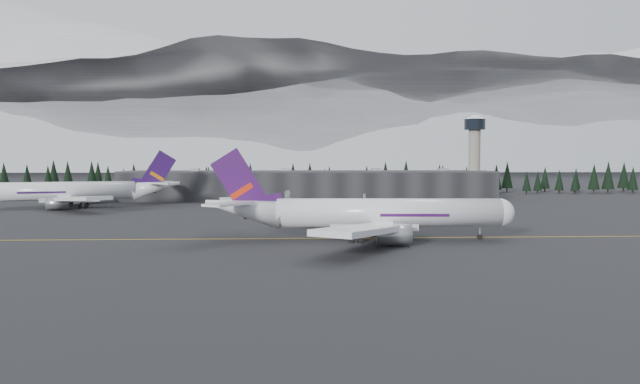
{
  "coord_description": "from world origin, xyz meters",
  "views": [
    {
      "loc": [
        -6.87,
        -126.47,
        17.12
      ],
      "look_at": [
        0.0,
        20.0,
        9.0
      ],
      "focal_mm": 32.0,
      "sensor_mm": 36.0,
      "label": 1
    }
  ],
  "objects_px": {
    "terminal": "(309,185)",
    "control_tower": "(474,147)",
    "jet_parked": "(79,191)",
    "gse_vehicle_a": "(288,202)",
    "jet_main": "(361,214)",
    "gse_vehicle_b": "(365,202)"
  },
  "relations": [
    {
      "from": "gse_vehicle_a",
      "to": "gse_vehicle_b",
      "type": "distance_m",
      "value": 30.92
    },
    {
      "from": "terminal",
      "to": "gse_vehicle_a",
      "type": "xyz_separation_m",
      "value": [
        -9.17,
        -23.92,
        -5.58
      ]
    },
    {
      "from": "control_tower",
      "to": "terminal",
      "type": "bearing_deg",
      "value": -177.71
    },
    {
      "from": "jet_parked",
      "to": "gse_vehicle_a",
      "type": "xyz_separation_m",
      "value": [
        75.69,
        16.87,
        -5.23
      ]
    },
    {
      "from": "terminal",
      "to": "control_tower",
      "type": "relative_size",
      "value": 4.24
    },
    {
      "from": "terminal",
      "to": "gse_vehicle_b",
      "type": "relative_size",
      "value": 40.28
    },
    {
      "from": "terminal",
      "to": "jet_main",
      "type": "xyz_separation_m",
      "value": [
        7.78,
        -128.88,
        -0.7
      ]
    },
    {
      "from": "jet_main",
      "to": "gse_vehicle_a",
      "type": "relative_size",
      "value": 13.01
    },
    {
      "from": "control_tower",
      "to": "jet_parked",
      "type": "distance_m",
      "value": 166.66
    },
    {
      "from": "jet_main",
      "to": "gse_vehicle_a",
      "type": "height_order",
      "value": "jet_main"
    },
    {
      "from": "jet_parked",
      "to": "gse_vehicle_a",
      "type": "distance_m",
      "value": 77.72
    },
    {
      "from": "terminal",
      "to": "control_tower",
      "type": "xyz_separation_m",
      "value": [
        75.0,
        3.0,
        17.11
      ]
    },
    {
      "from": "jet_main",
      "to": "gse_vehicle_b",
      "type": "distance_m",
      "value": 101.99
    },
    {
      "from": "jet_parked",
      "to": "control_tower",
      "type": "bearing_deg",
      "value": 177.95
    },
    {
      "from": "jet_main",
      "to": "gse_vehicle_b",
      "type": "xyz_separation_m",
      "value": [
        13.71,
        100.94,
        -4.93
      ]
    },
    {
      "from": "jet_parked",
      "to": "gse_vehicle_a",
      "type": "bearing_deg",
      "value": 175.19
    },
    {
      "from": "terminal",
      "to": "jet_parked",
      "type": "distance_m",
      "value": 94.15
    },
    {
      "from": "control_tower",
      "to": "jet_parked",
      "type": "bearing_deg",
      "value": -164.68
    },
    {
      "from": "jet_main",
      "to": "gse_vehicle_b",
      "type": "height_order",
      "value": "jet_main"
    },
    {
      "from": "gse_vehicle_a",
      "to": "gse_vehicle_b",
      "type": "height_order",
      "value": "gse_vehicle_a"
    },
    {
      "from": "jet_parked",
      "to": "terminal",
      "type": "bearing_deg",
      "value": -171.7
    },
    {
      "from": "terminal",
      "to": "control_tower",
      "type": "distance_m",
      "value": 76.98
    }
  ]
}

